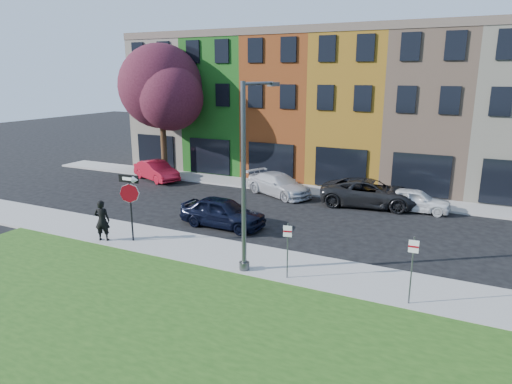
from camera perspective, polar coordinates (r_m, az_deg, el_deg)
The scene contains 15 objects.
ground at distance 16.62m, azimuth -5.44°, elevation -12.22°, with size 120.00×120.00×0.00m, color black.
sidewalk_near at distance 18.24m, azimuth 5.01°, elevation -9.48°, with size 40.00×3.00×0.12m, color gray.
sidewalk_far at distance 30.57m, azimuth 4.37°, elevation 0.49°, with size 40.00×2.40×0.12m, color gray.
rowhouse_block at distance 35.43m, azimuth 9.06°, elevation 10.37°, with size 30.00×10.12×10.00m.
stop_sign at distance 20.95m, azimuth -15.51°, elevation -0.28°, with size 1.05×0.12×3.05m.
man at distance 21.74m, azimuth -18.68°, elevation -3.38°, with size 0.81×0.68×1.88m, color black.
sedan_near at distance 22.93m, azimuth -4.17°, elevation -2.53°, with size 4.46×1.91×1.50m, color black.
parked_car_red at distance 33.68m, azimuth -12.35°, elevation 2.63°, with size 4.50×3.01×1.40m, color maroon.
parked_car_silver at distance 28.86m, azimuth 2.87°, elevation 0.95°, with size 5.11×3.68×1.37m, color #B9B9BF.
parked_car_dark at distance 27.23m, azimuth 14.05°, elevation -0.11°, with size 5.90×3.28×1.56m, color black.
parked_car_white at distance 26.94m, azimuth 19.29°, elevation -0.97°, with size 3.83×1.70×1.28m, color white.
street_lamp at distance 16.97m, azimuth -1.12°, elevation 1.75°, with size 0.60×2.57×7.11m.
parking_sign_a at distance 16.77m, azimuth 3.96°, elevation -6.51°, with size 0.32×0.12×2.13m.
parking_sign_b at distance 15.72m, azimuth 18.94°, elevation -8.35°, with size 0.32×0.09×2.33m.
tree_purple at distance 34.67m, azimuth -11.59°, elevation 12.56°, with size 7.29×6.38×9.51m.
Camera 1 is at (7.85, -12.60, 7.47)m, focal length 32.00 mm.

